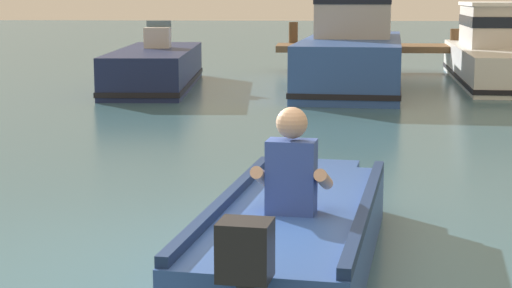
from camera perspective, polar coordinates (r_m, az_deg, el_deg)
ground_plane at (r=6.05m, az=-5.50°, el=-8.88°), size 120.00×120.00×0.00m
rowboat_with_person at (r=6.25m, az=2.69°, el=-5.83°), size 1.51×3.73×1.19m
moored_boat_navy at (r=18.28m, az=-6.74°, el=5.01°), size 1.88×5.51×1.40m
moored_boat_blue at (r=18.34m, az=6.56°, el=6.65°), size 2.61×6.82×2.46m
moored_boat_white at (r=20.16m, az=16.27°, el=5.92°), size 2.57×6.90×1.79m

